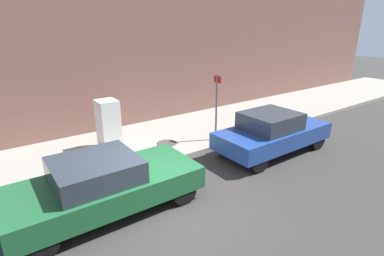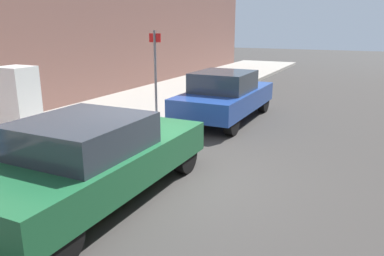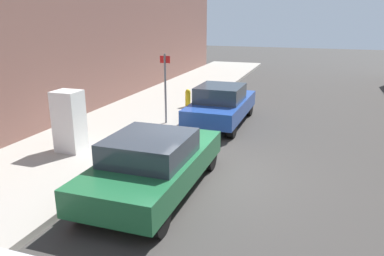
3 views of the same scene
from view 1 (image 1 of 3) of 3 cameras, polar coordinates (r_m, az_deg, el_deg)
name	(u,v)px [view 1 (image 1 of 3)]	position (r m, az deg, el deg)	size (l,w,h in m)	color
ground_plane	(167,207)	(7.49, -4.79, -14.84)	(80.00, 80.00, 0.00)	#383533
sidewalk_slab	(107,151)	(10.64, -15.90, -4.25)	(3.89, 44.00, 0.15)	#9E998E
building_facade_near	(68,33)	(12.78, -22.58, 16.32)	(2.28, 39.60, 7.68)	#7F564C
discarded_refrigerator	(109,125)	(10.30, -15.60, 0.52)	(0.71, 0.64, 1.70)	white
manhole_cover	(167,143)	(10.71, -4.85, -2.91)	(0.70, 0.70, 0.02)	#47443F
street_sign_post	(216,104)	(10.64, 4.69, 4.65)	(0.36, 0.07, 2.42)	slate
fire_hydrant	(262,117)	(12.74, 13.18, 2.06)	(0.22, 0.22, 0.74)	gold
parked_sedan_green	(104,184)	(7.27, -16.37, -10.23)	(1.86, 4.33, 1.37)	#1E6038
parked_hatchback_blue	(272,132)	(10.43, 15.05, -0.78)	(1.74, 4.14, 1.44)	#23479E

